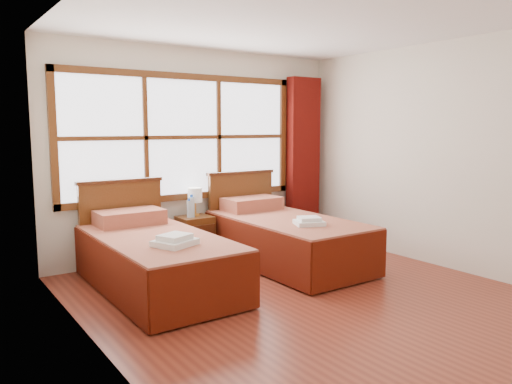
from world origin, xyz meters
TOP-DOWN VIEW (x-y plane):
  - floor at (0.00, 0.00)m, footprint 4.50×4.50m
  - ceiling at (0.00, 0.00)m, footprint 4.50×4.50m
  - wall_back at (0.00, 2.25)m, footprint 4.00×0.00m
  - wall_left at (-2.00, 0.00)m, footprint 0.00×4.50m
  - wall_right at (2.00, 0.00)m, footprint 0.00×4.50m
  - window at (-0.25, 2.21)m, footprint 3.16×0.06m
  - curtain at (1.60, 2.11)m, footprint 0.50×0.16m
  - bed_left at (-1.10, 1.20)m, footprint 1.06×2.08m
  - bed_right at (0.55, 1.20)m, footprint 1.07×2.09m
  - nightstand at (-0.22, 1.99)m, footprint 0.40×0.40m
  - towels_left at (-1.12, 0.67)m, footprint 0.44×0.42m
  - towels_right at (0.50, 0.68)m, footprint 0.39×0.37m
  - lamp at (-0.18, 2.06)m, footprint 0.18×0.18m
  - bottle_near at (-0.31, 1.97)m, footprint 0.06×0.06m
  - bottle_far at (-0.28, 1.97)m, footprint 0.07×0.07m

SIDE VIEW (x-z plane):
  - floor at x=0.00m, z-range 0.00..0.00m
  - nightstand at x=-0.22m, z-range 0.00..0.53m
  - bed_left at x=-1.10m, z-range -0.20..0.83m
  - bed_right at x=0.55m, z-range -0.20..0.84m
  - towels_left at x=-1.12m, z-range 0.54..0.65m
  - towels_right at x=0.50m, z-range 0.55..0.64m
  - bottle_near at x=-0.31m, z-range 0.52..0.76m
  - bottle_far at x=-0.28m, z-range 0.52..0.80m
  - lamp at x=-0.18m, z-range 0.60..0.95m
  - curtain at x=1.60m, z-range 0.02..2.32m
  - wall_back at x=0.00m, z-range -0.70..3.30m
  - wall_left at x=-2.00m, z-range -0.95..3.55m
  - wall_right at x=2.00m, z-range -0.95..3.55m
  - window at x=-0.25m, z-range 0.72..2.28m
  - ceiling at x=0.00m, z-range 2.60..2.60m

